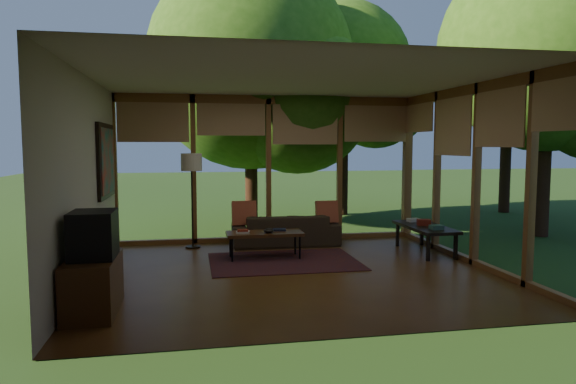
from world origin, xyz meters
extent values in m
plane|color=brown|center=(0.00, 0.00, 0.00)|extent=(5.50, 5.50, 0.00)
plane|color=white|center=(0.00, 0.00, 2.70)|extent=(5.50, 5.50, 0.00)
cube|color=beige|center=(-2.75, 0.00, 1.35)|extent=(0.04, 5.00, 2.70)
cube|color=beige|center=(0.00, -2.50, 1.35)|extent=(5.50, 0.04, 2.70)
cube|color=brown|center=(0.00, 2.50, 1.35)|extent=(5.50, 0.12, 2.70)
cube|color=brown|center=(2.75, 0.00, 1.35)|extent=(0.12, 5.00, 2.70)
plane|color=#26491B|center=(8.00, 8.00, -0.01)|extent=(40.00, 40.00, 0.00)
cylinder|color=#331D12|center=(-0.09, 4.55, 2.27)|extent=(0.28, 0.28, 4.55)
sphere|color=#265513|center=(-0.09, 4.55, 3.54)|extent=(4.59, 4.59, 4.59)
cylinder|color=#331D12|center=(2.43, 5.86, 2.39)|extent=(0.28, 0.28, 4.77)
sphere|color=#265513|center=(2.43, 5.86, 3.71)|extent=(3.46, 3.46, 3.46)
cylinder|color=#331D12|center=(5.22, 1.97, 2.33)|extent=(0.28, 0.28, 4.66)
sphere|color=#265513|center=(5.22, 1.97, 3.62)|extent=(3.92, 3.92, 3.92)
cylinder|color=#331D12|center=(6.55, 5.40, 2.14)|extent=(0.28, 0.28, 4.29)
sphere|color=#265513|center=(6.55, 5.40, 3.33)|extent=(2.68, 2.68, 2.68)
cube|color=maroon|center=(-0.03, 0.69, 0.01)|extent=(2.26, 1.60, 0.01)
imported|color=#36281B|center=(0.23, 2.00, 0.28)|extent=(1.91, 0.78, 0.55)
cube|color=maroon|center=(-0.52, 1.95, 0.59)|extent=(0.42, 0.23, 0.44)
cube|color=maroon|center=(0.98, 1.95, 0.58)|extent=(0.40, 0.21, 0.42)
cube|color=beige|center=(-0.64, 0.92, 0.44)|extent=(0.23, 0.18, 0.03)
cube|color=maroon|center=(-0.64, 0.92, 0.47)|extent=(0.18, 0.14, 0.03)
cube|color=black|center=(-0.04, 1.05, 0.44)|extent=(0.23, 0.18, 0.03)
ellipsoid|color=black|center=(-0.24, 0.87, 0.46)|extent=(0.16, 0.16, 0.07)
cube|color=#502E16|center=(-2.47, -1.30, 0.30)|extent=(0.50, 1.00, 0.60)
cube|color=black|center=(-2.45, -1.30, 0.85)|extent=(0.45, 0.55, 0.50)
cube|color=#365E54|center=(2.40, 0.52, 0.49)|extent=(0.21, 0.16, 0.07)
cube|color=maroon|center=(2.40, 0.97, 0.50)|extent=(0.25, 0.21, 0.10)
cube|color=beige|center=(2.40, 1.37, 0.48)|extent=(0.23, 0.18, 0.06)
cylinder|color=black|center=(-1.41, 2.05, 0.01)|extent=(0.26, 0.26, 0.03)
cylinder|color=black|center=(-1.41, 2.05, 0.79)|extent=(0.03, 0.03, 1.52)
cylinder|color=beige|center=(-1.41, 2.05, 1.50)|extent=(0.36, 0.36, 0.30)
cube|color=#502E16|center=(-0.29, 0.97, 0.40)|extent=(1.20, 0.50, 0.05)
cylinder|color=black|center=(-0.82, 0.79, 0.19)|extent=(0.03, 0.03, 0.38)
cylinder|color=black|center=(0.24, 0.79, 0.19)|extent=(0.03, 0.03, 0.38)
cylinder|color=black|center=(-0.82, 1.15, 0.19)|extent=(0.03, 0.03, 0.38)
cylinder|color=black|center=(0.24, 1.15, 0.19)|extent=(0.03, 0.03, 0.38)
cube|color=black|center=(2.40, 0.92, 0.43)|extent=(0.60, 1.40, 0.05)
cube|color=black|center=(2.17, 0.32, 0.20)|extent=(0.05, 0.05, 0.40)
cube|color=black|center=(2.63, 0.32, 0.20)|extent=(0.05, 0.05, 0.40)
cube|color=black|center=(2.17, 1.52, 0.20)|extent=(0.05, 0.05, 0.40)
cube|color=black|center=(2.63, 1.52, 0.20)|extent=(0.05, 0.05, 0.40)
cube|color=black|center=(-2.72, 1.40, 1.55)|extent=(0.05, 1.35, 1.15)
cube|color=#197473|center=(-2.69, 1.40, 1.55)|extent=(0.02, 1.20, 1.00)
camera|label=1|loc=(-1.42, -6.96, 1.80)|focal=32.00mm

